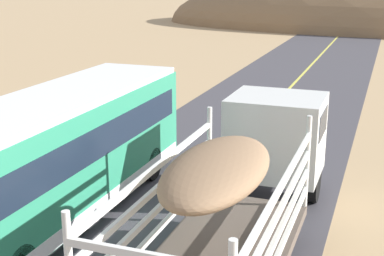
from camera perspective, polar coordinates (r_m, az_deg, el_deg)
The scene contains 2 objects.
livestock_truck at distance 13.30m, azimuth 6.82°, elevation -3.39°, with size 2.53×9.70×3.02m.
bus at distance 14.25m, azimuth -13.84°, elevation -2.61°, with size 2.54×10.00×3.21m.
Camera 1 is at (5.04, -2.97, 6.21)m, focal length 51.30 mm.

